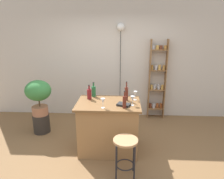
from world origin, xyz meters
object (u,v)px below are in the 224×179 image
at_px(bottle_sauce_amber, 94,91).
at_px(bottle_soda_blue, 126,93).
at_px(bar_stool, 125,149).
at_px(spice_shelf, 157,79).
at_px(wine_glass_right, 103,101).
at_px(bottle_olive_oil, 89,94).
at_px(potted_plant, 38,94).
at_px(wine_glass_left, 133,99).
at_px(wine_glass_center, 135,94).
at_px(cookbook, 124,104).
at_px(bottle_vinegar, 124,102).
at_px(pendant_globe_light, 121,29).
at_px(plant_stool, 42,123).

height_order(bottle_sauce_amber, bottle_soda_blue, bottle_soda_blue).
bearing_deg(bar_stool, spice_shelf, 70.81).
xyz_separation_m(spice_shelf, wine_glass_right, (-1.14, -1.75, 0.07)).
xyz_separation_m(bottle_soda_blue, wine_glass_right, (-0.38, -0.40, -0.01)).
bearing_deg(bottle_olive_oil, bar_stool, -53.61).
bearing_deg(spice_shelf, potted_plant, -160.51).
bearing_deg(wine_glass_left, bottle_olive_oil, 159.97).
bearing_deg(wine_glass_center, wine_glass_right, -142.58).
bearing_deg(potted_plant, cookbook, -22.08).
bearing_deg(bottle_sauce_amber, wine_glass_left, -31.10).
distance_m(bar_stool, spice_shelf, 2.40).
xyz_separation_m(spice_shelf, potted_plant, (-2.56, -0.91, -0.11)).
relative_size(bar_stool, cookbook, 3.01).
bearing_deg(wine_glass_right, bottle_vinegar, 3.33).
bearing_deg(pendant_globe_light, bottle_sauce_amber, -111.36).
relative_size(potted_plant, bottle_sauce_amber, 2.68).
relative_size(bottle_soda_blue, pendant_globe_light, 0.15).
relative_size(bottle_sauce_amber, wine_glass_center, 1.70).
bearing_deg(potted_plant, bottle_vinegar, -24.95).
height_order(bottle_vinegar, cookbook, bottle_vinegar).
bearing_deg(spice_shelf, wine_glass_center, -114.20).
bearing_deg(cookbook, plant_stool, 178.86).
bearing_deg(plant_stool, bar_stool, -36.29).
xyz_separation_m(wine_glass_right, cookbook, (0.34, 0.13, -0.10)).
height_order(wine_glass_center, wine_glass_right, same).
relative_size(bottle_olive_oil, bottle_soda_blue, 0.77).
xyz_separation_m(plant_stool, wine_glass_center, (1.96, -0.43, 0.84)).
bearing_deg(bottle_vinegar, bar_stool, -87.46).
bearing_deg(bottle_vinegar, potted_plant, 155.05).
bearing_deg(bottle_soda_blue, plant_stool, 166.11).
relative_size(potted_plant, cookbook, 3.56).
bearing_deg(bar_stool, potted_plant, 143.71).
bearing_deg(spice_shelf, bottle_sauce_amber, -139.36).
distance_m(potted_plant, bottle_vinegar, 1.95).
distance_m(bar_stool, bottle_vinegar, 0.74).
height_order(bottle_olive_oil, bottle_sauce_amber, bottle_sauce_amber).
xyz_separation_m(potted_plant, pendant_globe_light, (1.67, 0.96, 1.26)).
height_order(bar_stool, cookbook, cookbook).
distance_m(bottle_vinegar, cookbook, 0.14).
xyz_separation_m(potted_plant, bottle_olive_oil, (1.13, -0.42, 0.15)).
height_order(potted_plant, wine_glass_left, potted_plant).
bearing_deg(wine_glass_left, bar_stool, -100.56).
distance_m(spice_shelf, bottle_olive_oil, 1.95).
relative_size(plant_stool, wine_glass_right, 2.46).
bearing_deg(plant_stool, wine_glass_left, -20.21).
distance_m(spice_shelf, bottle_sauce_amber, 1.81).
height_order(potted_plant, cookbook, potted_plant).
distance_m(bottle_vinegar, wine_glass_left, 0.18).
height_order(plant_stool, bottle_sauce_amber, bottle_sauce_amber).
bearing_deg(wine_glass_right, spice_shelf, 56.85).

